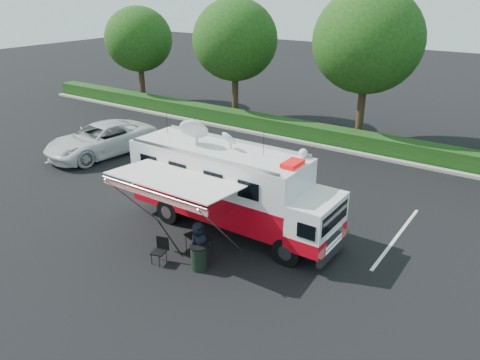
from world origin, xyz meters
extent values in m
plane|color=black|center=(0.00, 0.00, 0.00)|extent=(120.00, 120.00, 0.00)
cube|color=#9E998E|center=(4.00, 11.00, 0.07)|extent=(60.00, 0.35, 0.15)
cube|color=black|center=(4.00, 11.90, 0.50)|extent=(60.00, 1.20, 1.00)
cylinder|color=black|center=(-18.00, 13.00, 2.00)|extent=(0.44, 0.44, 4.00)
ellipsoid|color=#14380F|center=(-18.00, 13.00, 4.96)|extent=(5.12, 5.12, 4.86)
cylinder|color=black|center=(-9.00, 13.00, 2.20)|extent=(0.44, 0.44, 4.40)
ellipsoid|color=#14380F|center=(-9.00, 13.00, 5.46)|extent=(5.63, 5.63, 5.35)
cylinder|color=black|center=(0.00, 13.00, 2.40)|extent=(0.44, 0.44, 4.80)
ellipsoid|color=#14380F|center=(0.00, 13.00, 5.95)|extent=(6.14, 6.14, 5.84)
cube|color=silver|center=(-12.50, 3.00, 0.00)|extent=(0.12, 5.50, 0.01)
cube|color=silver|center=(-6.50, 3.00, 0.00)|extent=(0.12, 5.50, 0.01)
cube|color=silver|center=(-0.50, 3.00, 0.00)|extent=(0.12, 5.50, 0.01)
cube|color=silver|center=(5.50, 3.00, 0.00)|extent=(0.12, 5.50, 0.01)
cube|color=black|center=(0.00, 0.00, 0.51)|extent=(7.96, 1.30, 0.28)
cylinder|color=black|center=(2.96, -1.02, 0.51)|extent=(1.02, 0.30, 1.02)
cylinder|color=black|center=(2.96, 1.02, 0.51)|extent=(1.02, 0.30, 1.02)
cylinder|color=black|center=(-2.41, -1.02, 0.51)|extent=(1.02, 0.30, 1.02)
cylinder|color=black|center=(-2.41, 1.02, 0.51)|extent=(1.02, 0.30, 1.02)
cube|color=silver|center=(4.21, 0.00, 0.56)|extent=(0.19, 2.31, 0.37)
cube|color=silver|center=(3.52, 0.00, 1.44)|extent=(1.30, 2.31, 1.57)
cube|color=#BB0714|center=(3.52, 0.00, 0.88)|extent=(1.31, 2.33, 0.51)
cube|color=black|center=(4.12, 0.00, 1.71)|extent=(0.11, 2.01, 0.65)
cube|color=#BB0714|center=(-0.65, 0.00, 1.20)|extent=(7.04, 2.31, 1.11)
cube|color=#BB0714|center=(-0.65, 0.00, 1.76)|extent=(7.06, 2.33, 0.09)
cube|color=silver|center=(-0.65, 0.00, 2.45)|extent=(7.04, 2.31, 1.30)
cube|color=silver|center=(-0.65, 0.00, 3.14)|extent=(7.04, 2.31, 0.07)
cube|color=#CC0505|center=(2.50, 0.00, 3.27)|extent=(0.51, 0.88, 0.15)
sphere|color=silver|center=(2.41, 0.93, 3.36)|extent=(0.31, 0.31, 0.31)
ellipsoid|color=silver|center=(-1.67, -0.14, 3.80)|extent=(1.11, 1.11, 0.33)
ellipsoid|color=silver|center=(-0.28, 0.19, 3.61)|extent=(0.65, 0.65, 0.19)
cylinder|color=black|center=(-3.52, 0.37, 3.61)|extent=(0.02, 0.02, 0.93)
cylinder|color=black|center=(-2.04, 0.37, 3.61)|extent=(0.02, 0.02, 0.93)
cylinder|color=black|center=(1.11, 0.37, 3.61)|extent=(0.02, 0.02, 0.93)
cube|color=silver|center=(-0.83, -2.27, 2.69)|extent=(4.63, 2.22, 0.19)
cube|color=red|center=(-0.83, -3.36, 2.52)|extent=(4.63, 0.04, 0.26)
cylinder|color=#B2B2B7|center=(-0.83, -3.38, 2.63)|extent=(4.63, 0.07, 0.07)
cylinder|color=#B2B2B7|center=(-2.90, -2.34, 1.32)|extent=(0.05, 2.41, 2.67)
cylinder|color=#B2B2B7|center=(1.23, -2.34, 1.32)|extent=(0.05, 2.41, 2.67)
imported|color=silver|center=(-11.07, 2.94, 0.00)|extent=(3.67, 6.55, 1.73)
imported|color=black|center=(0.49, -2.66, 0.00)|extent=(0.65, 0.86, 1.57)
cube|color=black|center=(0.16, -2.27, 0.76)|extent=(1.07, 0.89, 0.04)
cylinder|color=black|center=(-0.22, -2.51, 0.38)|extent=(0.02, 0.02, 0.76)
cylinder|color=black|center=(-0.22, -2.03, 0.38)|extent=(0.02, 0.02, 0.76)
cylinder|color=black|center=(0.55, -2.51, 0.38)|extent=(0.02, 0.02, 0.76)
cylinder|color=black|center=(0.55, -2.03, 0.38)|extent=(0.02, 0.02, 0.76)
cube|color=silver|center=(0.11, -2.22, 0.79)|extent=(0.24, 0.33, 0.01)
cube|color=black|center=(-0.65, -3.44, 0.45)|extent=(0.56, 0.56, 0.04)
cube|color=black|center=(-0.65, -3.21, 0.69)|extent=(0.44, 0.17, 0.50)
cylinder|color=black|center=(-0.83, -3.61, 0.22)|extent=(0.02, 0.02, 0.45)
cylinder|color=black|center=(-0.83, -3.26, 0.22)|extent=(0.02, 0.02, 0.45)
cylinder|color=black|center=(-0.47, -3.61, 0.22)|extent=(0.02, 0.02, 0.45)
cylinder|color=black|center=(-0.47, -3.26, 0.22)|extent=(0.02, 0.02, 0.45)
cylinder|color=black|center=(0.67, -2.90, 0.42)|extent=(0.55, 0.55, 0.84)
cylinder|color=black|center=(0.67, -2.90, 0.86)|extent=(0.59, 0.59, 0.04)
camera|label=1|loc=(9.37, -13.13, 8.85)|focal=35.00mm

